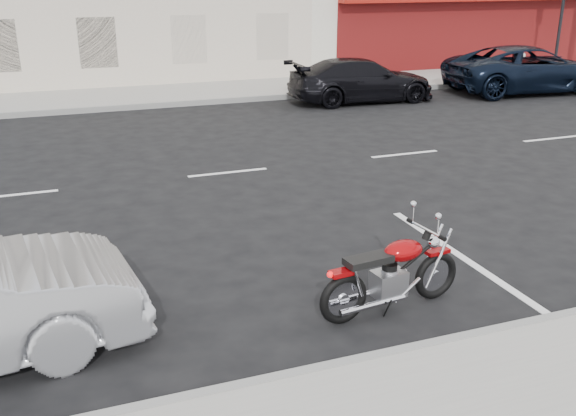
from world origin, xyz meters
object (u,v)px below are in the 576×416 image
Objects in this scene: motorcycle at (438,265)px; suv_far at (528,69)px; traffic_light at (564,6)px; fire_hydrant at (522,62)px; car_far at (361,80)px.

motorcycle is 15.60m from suv_far.
motorcycle is at bearing -135.47° from traffic_light.
fire_hydrant is at bearing 41.21° from motorcycle.
car_far reaches higher than motorcycle.
car_far is (-5.88, 0.43, -0.10)m from suv_far.
suv_far reaches higher than fire_hydrant.
motorcycle is 12.72m from car_far.
suv_far is (-3.80, -2.92, -1.80)m from traffic_light.
fire_hydrant is 3.85m from suv_far.
traffic_light is 0.84× the size of car_far.
traffic_light is 0.70× the size of suv_far.
motorcycle is at bearing 159.45° from car_far.
suv_far is at bearing -92.44° from car_far.
suv_far is (-2.30, -3.08, 0.23)m from fire_hydrant.
suv_far is at bearing -142.49° from traffic_light.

